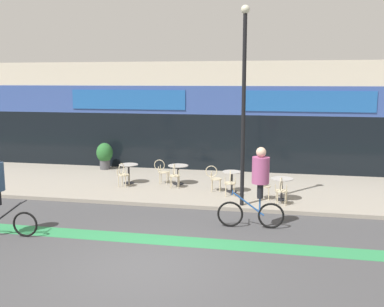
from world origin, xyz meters
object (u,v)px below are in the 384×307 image
(bistro_table_3, at_px, (282,184))
(cafe_chair_2_side, at_px, (214,176))
(cafe_chair_0_near, at_px, (123,173))
(cafe_chair_1_near, at_px, (174,174))
(bistro_table_0, at_px, (129,170))
(cafe_chair_3_near, at_px, (281,189))
(cafe_chair_3_side, at_px, (262,183))
(lamp_post, at_px, (244,95))
(cyclist_0, at_px, (258,181))
(bistro_table_1, at_px, (178,171))
(bistro_table_2, at_px, (232,177))
(planter_pot, at_px, (105,155))
(cafe_chair_1_side, at_px, (162,170))
(cafe_chair_2_near, at_px, (230,181))

(bistro_table_3, height_order, cafe_chair_2_side, cafe_chair_2_side)
(cafe_chair_0_near, distance_m, cafe_chair_2_side, 3.33)
(cafe_chair_1_near, distance_m, cafe_chair_2_side, 1.47)
(bistro_table_0, bearing_deg, cafe_chair_3_near, -18.72)
(cafe_chair_1_near, xyz_separation_m, cafe_chair_3_side, (3.17, -0.90, 0.00))
(lamp_post, height_order, cyclist_0, lamp_post)
(cafe_chair_1_near, height_order, cafe_chair_3_side, same)
(bistro_table_1, bearing_deg, cafe_chair_3_near, -29.59)
(bistro_table_2, height_order, planter_pot, planter_pot)
(cafe_chair_3_side, bearing_deg, bistro_table_1, 151.77)
(bistro_table_2, xyz_separation_m, cafe_chair_1_side, (-2.72, 0.77, 0.01))
(cafe_chair_0_near, height_order, cafe_chair_1_near, same)
(cafe_chair_2_near, distance_m, cafe_chair_2_side, 0.89)
(bistro_table_0, bearing_deg, planter_pot, 129.17)
(bistro_table_1, relative_size, planter_pot, 0.65)
(bistro_table_3, xyz_separation_m, lamp_post, (-1.21, -0.87, 2.90))
(bistro_table_1, bearing_deg, cafe_chair_3_side, -25.72)
(cafe_chair_2_near, bearing_deg, cafe_chair_1_near, 61.84)
(cafe_chair_3_side, bearing_deg, cafe_chair_2_side, 153.80)
(cafe_chair_1_side, distance_m, cafe_chair_3_near, 4.91)
(planter_pot, bearing_deg, cyclist_0, -41.99)
(cafe_chair_2_side, distance_m, cyclist_0, 3.81)
(bistro_table_0, bearing_deg, cafe_chair_3_side, -14.40)
(cafe_chair_2_side, bearing_deg, lamp_post, -59.57)
(cafe_chair_3_near, bearing_deg, cafe_chair_2_side, 67.98)
(cafe_chair_0_near, xyz_separation_m, cafe_chair_2_side, (3.33, 0.08, 0.00))
(cafe_chair_3_near, bearing_deg, cafe_chair_3_side, 53.21)
(cafe_chair_3_near, height_order, cafe_chair_3_side, same)
(bistro_table_0, height_order, cafe_chair_1_near, cafe_chair_1_near)
(cafe_chair_1_side, relative_size, cyclist_0, 0.41)
(bistro_table_1, xyz_separation_m, cafe_chair_3_near, (3.79, -2.15, 0.00))
(bistro_table_1, distance_m, lamp_post, 4.57)
(cafe_chair_2_near, height_order, cyclist_0, cyclist_0)
(lamp_post, bearing_deg, cafe_chair_0_near, 161.05)
(cafe_chair_1_near, relative_size, cafe_chair_1_side, 1.00)
(bistro_table_3, distance_m, cafe_chair_3_side, 0.63)
(bistro_table_2, bearing_deg, cyclist_0, -72.26)
(cafe_chair_2_side, xyz_separation_m, cyclist_0, (1.70, -3.35, 0.66))
(bistro_table_0, distance_m, cafe_chair_2_near, 4.13)
(bistro_table_2, xyz_separation_m, cyclist_0, (1.07, -3.35, 0.67))
(bistro_table_2, bearing_deg, bistro_table_1, 159.70)
(cafe_chair_1_side, height_order, cafe_chair_2_side, same)
(cafe_chair_1_near, bearing_deg, cafe_chair_0_near, 92.19)
(bistro_table_2, relative_size, lamp_post, 0.12)
(cafe_chair_2_near, xyz_separation_m, cafe_chair_3_near, (1.68, -0.75, 0.00))
(bistro_table_0, xyz_separation_m, cafe_chair_3_side, (5.03, -1.29, -0.00))
(cafe_chair_0_near, bearing_deg, cafe_chair_3_side, -90.96)
(cafe_chair_3_near, xyz_separation_m, cyclist_0, (-0.62, -1.98, 0.66))
(cafe_chair_1_near, height_order, cafe_chair_2_near, same)
(cafe_chair_1_near, distance_m, lamp_post, 4.27)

